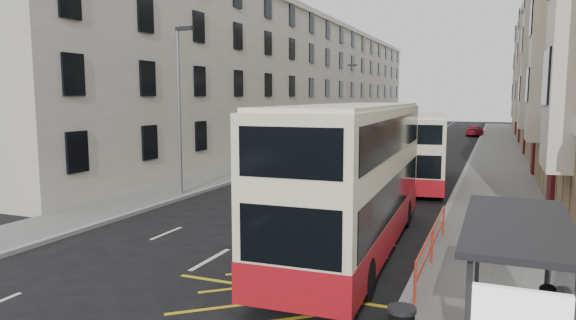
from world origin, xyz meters
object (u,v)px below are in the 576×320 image
at_px(pedestrian_far, 501,229).
at_px(double_decker_front, 353,178).
at_px(street_lamp_far, 349,99).
at_px(double_decker_rear, 423,150).
at_px(white_van, 357,139).
at_px(car_red, 475,131).
at_px(bus_shelter, 527,273).
at_px(car_silver, 387,131).
at_px(street_lamp_near, 180,102).
at_px(car_dark, 418,125).

bearing_deg(pedestrian_far, double_decker_front, 30.85).
height_order(street_lamp_far, double_decker_rear, street_lamp_far).
xyz_separation_m(street_lamp_far, white_van, (1.15, -0.65, -3.92)).
bearing_deg(car_red, white_van, 63.87).
relative_size(bus_shelter, car_red, 0.94).
bearing_deg(car_silver, street_lamp_far, -111.62).
distance_m(bus_shelter, car_silver, 55.33).
relative_size(street_lamp_near, car_dark, 1.88).
bearing_deg(car_dark, street_lamp_near, -98.92).
xyz_separation_m(double_decker_rear, car_red, (1.07, 39.80, -1.34)).
bearing_deg(street_lamp_far, car_dark, 83.19).
height_order(bus_shelter, car_silver, bus_shelter).
height_order(bus_shelter, car_red, bus_shelter).
xyz_separation_m(street_lamp_near, car_red, (11.55, 47.47, -3.98)).
xyz_separation_m(street_lamp_far, pedestrian_far, (14.40, -35.00, -3.62)).
relative_size(double_decker_front, car_silver, 2.87).
xyz_separation_m(street_lamp_far, car_silver, (1.67, 11.36, -3.94)).
relative_size(street_lamp_near, street_lamp_far, 1.00).
bearing_deg(bus_shelter, car_red, 93.01).
height_order(car_silver, car_dark, car_dark).
bearing_deg(pedestrian_far, bus_shelter, 114.89).
height_order(bus_shelter, double_decker_rear, double_decker_rear).
xyz_separation_m(street_lamp_far, double_decker_rear, (10.48, -22.33, -2.64)).
height_order(double_decker_front, car_silver, double_decker_front).
height_order(street_lamp_far, double_decker_front, street_lamp_far).
bearing_deg(double_decker_rear, car_red, 82.74).
distance_m(double_decker_rear, white_van, 23.64).
xyz_separation_m(pedestrian_far, car_red, (-2.85, 52.47, -0.36)).
relative_size(street_lamp_far, pedestrian_far, 4.61).
bearing_deg(pedestrian_far, double_decker_rear, -50.20).
distance_m(street_lamp_far, double_decker_front, 37.09).
distance_m(bus_shelter, white_van, 43.91).
bearing_deg(double_decker_rear, street_lamp_near, -149.51).
relative_size(double_decker_rear, pedestrian_far, 5.77).
distance_m(bus_shelter, street_lamp_far, 44.94).
relative_size(white_van, car_dark, 1.21).
height_order(car_silver, car_red, car_silver).
height_order(double_decker_rear, car_red, double_decker_rear).
bearing_deg(car_dark, double_decker_rear, -87.26).
bearing_deg(car_red, bus_shelter, 96.74).
relative_size(double_decker_rear, car_silver, 2.46).
distance_m(bus_shelter, street_lamp_near, 19.38).
xyz_separation_m(double_decker_rear, white_van, (-9.33, 21.68, -1.29)).
height_order(double_decker_front, white_van, double_decker_front).
bearing_deg(street_lamp_near, pedestrian_far, -19.14).
bearing_deg(white_van, street_lamp_far, 160.85).
distance_m(double_decker_front, car_dark, 62.81).
distance_m(bus_shelter, double_decker_rear, 20.50).
xyz_separation_m(bus_shelter, white_van, (-13.54, 41.74, -1.42)).
distance_m(bus_shelter, car_dark, 70.14).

